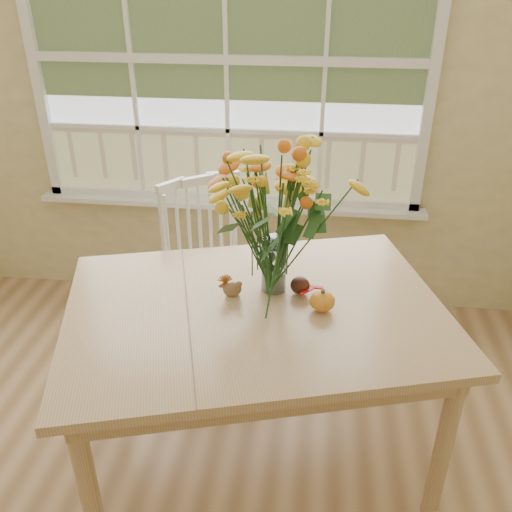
# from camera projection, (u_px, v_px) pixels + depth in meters

# --- Properties ---
(wall_back) EXTENTS (4.00, 0.02, 2.70)m
(wall_back) POSITION_uv_depth(u_px,v_px,m) (228.00, 95.00, 3.13)
(wall_back) COLOR #C7B97F
(wall_back) RESTS_ON floor
(window) EXTENTS (2.42, 0.12, 1.74)m
(window) POSITION_uv_depth(u_px,v_px,m) (226.00, 63.00, 3.01)
(window) COLOR silver
(window) RESTS_ON wall_back
(dining_table) EXTENTS (1.75, 1.46, 0.81)m
(dining_table) POSITION_uv_depth(u_px,v_px,m) (255.00, 325.00, 2.23)
(dining_table) COLOR tan
(dining_table) RESTS_ON floor
(windsor_chair) EXTENTS (0.64, 0.64, 1.01)m
(windsor_chair) POSITION_uv_depth(u_px,v_px,m) (209.00, 263.00, 2.99)
(windsor_chair) COLOR white
(windsor_chair) RESTS_ON floor
(flower_vase) EXTENTS (0.49, 0.49, 0.59)m
(flower_vase) POSITION_uv_depth(u_px,v_px,m) (275.00, 213.00, 2.13)
(flower_vase) COLOR white
(flower_vase) RESTS_ON dining_table
(pumpkin) EXTENTS (0.10, 0.10, 0.08)m
(pumpkin) POSITION_uv_depth(u_px,v_px,m) (322.00, 302.00, 2.14)
(pumpkin) COLOR orange
(pumpkin) RESTS_ON dining_table
(turkey_figurine) EXTENTS (0.09, 0.08, 0.10)m
(turkey_figurine) POSITION_uv_depth(u_px,v_px,m) (232.00, 289.00, 2.22)
(turkey_figurine) COLOR #CCB78C
(turkey_figurine) RESTS_ON dining_table
(dark_gourd) EXTENTS (0.13, 0.09, 0.07)m
(dark_gourd) POSITION_uv_depth(u_px,v_px,m) (300.00, 286.00, 2.25)
(dark_gourd) COLOR #38160F
(dark_gourd) RESTS_ON dining_table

